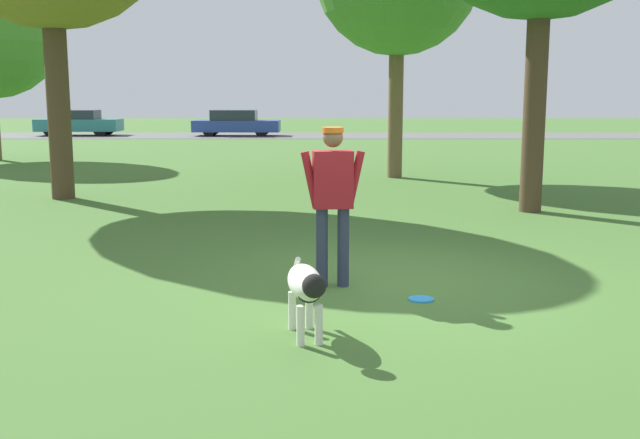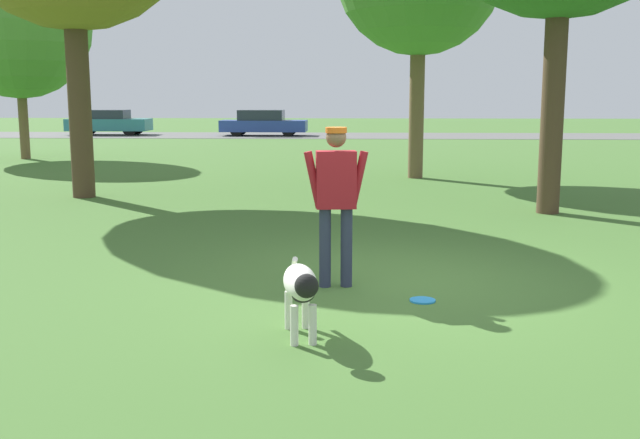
% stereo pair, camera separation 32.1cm
% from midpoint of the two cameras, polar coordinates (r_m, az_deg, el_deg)
% --- Properties ---
extents(ground_plane, '(120.00, 120.00, 0.00)m').
position_cam_midpoint_polar(ground_plane, '(8.58, 6.35, -4.76)').
color(ground_plane, '#426B2D').
extents(far_road_strip, '(120.00, 6.00, 0.01)m').
position_cam_midpoint_polar(far_road_strip, '(39.19, 3.39, 6.40)').
color(far_road_strip, '#5B5B59').
rests_on(far_road_strip, ground_plane).
extents(person, '(0.71, 0.27, 1.76)m').
position_cam_midpoint_polar(person, '(8.15, 2.35, 2.07)').
color(person, '#2D334C').
rests_on(person, ground_plane).
extents(dog, '(0.42, 1.13, 0.67)m').
position_cam_midpoint_polar(dog, '(6.49, -0.05, -5.09)').
color(dog, silver).
rests_on(dog, ground_plane).
extents(frisbee, '(0.27, 0.27, 0.02)m').
position_cam_midpoint_polar(frisbee, '(7.85, 8.99, -6.11)').
color(frisbee, '#268CE5').
rests_on(frisbee, ground_plane).
extents(tree_far_left, '(4.70, 4.70, 6.67)m').
position_cam_midpoint_polar(tree_far_left, '(26.75, -21.74, 13.57)').
color(tree_far_left, brown).
rests_on(tree_far_left, ground_plane).
extents(parked_car_teal, '(4.26, 1.84, 1.32)m').
position_cam_midpoint_polar(parked_car_teal, '(41.25, -15.60, 7.14)').
color(parked_car_teal, teal).
rests_on(parked_car_teal, ground_plane).
extents(parked_car_blue, '(4.46, 1.75, 1.33)m').
position_cam_midpoint_polar(parked_car_blue, '(39.13, -4.11, 7.34)').
color(parked_car_blue, '#284293').
rests_on(parked_car_blue, ground_plane).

